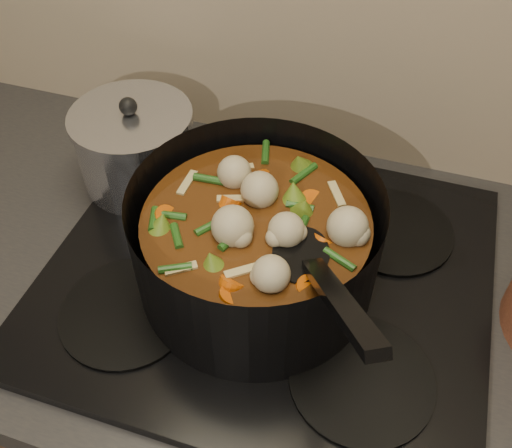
% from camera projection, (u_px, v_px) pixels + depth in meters
% --- Properties ---
extents(counter, '(2.64, 0.64, 0.91)m').
position_uv_depth(counter, '(265.00, 414.00, 1.16)').
color(counter, brown).
rests_on(counter, ground).
extents(stovetop, '(0.62, 0.54, 0.03)m').
position_uv_depth(stovetop, '(268.00, 274.00, 0.83)').
color(stovetop, black).
rests_on(stovetop, counter).
extents(stockpot, '(0.40, 0.43, 0.24)m').
position_uv_depth(stockpot, '(256.00, 244.00, 0.75)').
color(stockpot, black).
rests_on(stockpot, stovetop).
extents(saucepan, '(0.19, 0.19, 0.16)m').
position_uv_depth(saucepan, '(136.00, 147.00, 0.91)').
color(saucepan, silver).
rests_on(saucepan, stovetop).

